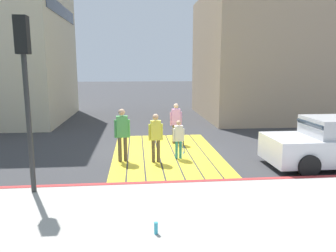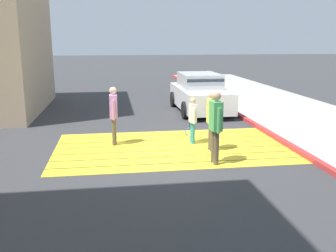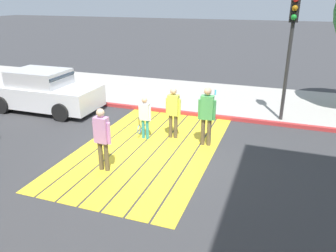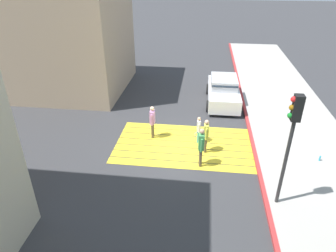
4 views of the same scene
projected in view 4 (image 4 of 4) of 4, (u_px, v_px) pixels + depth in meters
The scene contains 12 objects.
ground_plane at pixel (184, 145), 14.45m from camera, with size 120.00×120.00×0.00m, color #38383A.
crosswalk_stripes at pixel (184, 145), 14.45m from camera, with size 6.40×3.80×0.01m.
sidewalk_west at pixel (306, 152), 13.83m from camera, with size 4.80×40.00×0.12m, color #ADA8A0.
curb_painted at pixel (254, 148), 14.08m from camera, with size 0.16×40.00×0.13m, color #BC3333.
building_far_south at pixel (59, 32), 19.31m from camera, with size 8.00×7.04×7.41m.
car_parked_near_curb at pixel (223, 91), 18.40m from camera, with size 2.01×4.31×1.57m.
traffic_light_corner at pixel (292, 131), 9.51m from camera, with size 0.39×0.28×4.24m.
water_bottle at pixel (320, 158), 13.08m from camera, with size 0.07×0.07×0.22m, color #33A5BF.
pedestrian_adult_lead at pixel (206, 134), 13.51m from camera, with size 0.21×0.48×1.62m.
pedestrian_adult_trailing at pixel (152, 120), 14.63m from camera, with size 0.22×0.49×1.66m.
pedestrian_adult_side at pixel (201, 145), 12.54m from camera, with size 0.25×0.52×1.77m.
pedestrian_child_with_racket at pixel (199, 128), 14.34m from camera, with size 0.28×0.41×1.34m.
Camera 4 is at (-0.74, 12.24, 7.74)m, focal length 32.56 mm.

